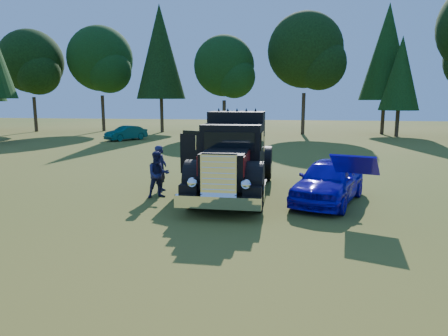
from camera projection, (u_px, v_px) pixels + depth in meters
ground at (198, 215)px, 12.00m from camera, size 120.00×120.00×0.00m
treeline at (282, 51)px, 37.31m from camera, size 72.10×24.04×14.42m
diamond_t_truck at (233, 160)px, 14.46m from camera, size 3.30×7.16×3.00m
hotrod_coupe at (329, 180)px, 13.47m from camera, size 3.10×4.69×1.89m
spectator_near at (161, 169)px, 15.03m from camera, size 0.43×0.65×1.75m
spectator_far at (158, 175)px, 14.09m from camera, size 1.01×0.96×1.66m
distant_teal_car at (126, 133)px, 34.57m from camera, size 3.03×3.86×1.23m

